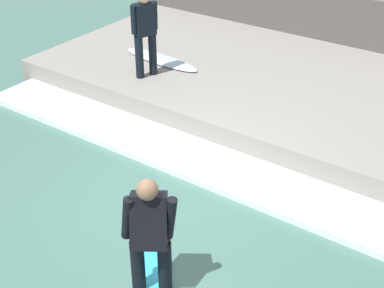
{
  "coord_description": "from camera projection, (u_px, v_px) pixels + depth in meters",
  "views": [
    {
      "loc": [
        -4.59,
        -3.56,
        4.52
      ],
      "look_at": [
        0.52,
        0.0,
        0.7
      ],
      "focal_mm": 50.0,
      "sensor_mm": 36.0,
      "label": 1
    }
  ],
  "objects": [
    {
      "name": "surfer_riding",
      "position": [
        149.0,
        231.0,
        5.51
      ],
      "size": [
        0.53,
        0.54,
        1.45
      ],
      "color": "black",
      "rests_on": "surfboard_riding"
    },
    {
      "name": "surfer_waiting_near",
      "position": [
        145.0,
        30.0,
        9.43
      ],
      "size": [
        0.5,
        0.34,
        1.55
      ],
      "color": "black",
      "rests_on": "concrete_ledge"
    },
    {
      "name": "wave_foam_crest",
      "position": [
        212.0,
        166.0,
        8.02
      ],
      "size": [
        0.98,
        9.16,
        0.11
      ],
      "primitive_type": "cube",
      "color": "white",
      "rests_on": "ground_plane"
    },
    {
      "name": "surfboard_waiting_near",
      "position": [
        161.0,
        59.0,
        10.46
      ],
      "size": [
        0.61,
        1.84,
        0.06
      ],
      "color": "silver",
      "rests_on": "concrete_ledge"
    },
    {
      "name": "back_wall",
      "position": [
        345.0,
        28.0,
        11.26
      ],
      "size": [
        0.5,
        10.12,
        1.46
      ],
      "primitive_type": "cube",
      "color": "#544F49",
      "rests_on": "ground_plane"
    },
    {
      "name": "ground_plane",
      "position": [
        170.0,
        204.0,
        7.31
      ],
      "size": [
        28.0,
        28.0,
        0.0
      ],
      "primitive_type": "plane",
      "color": "#426B60"
    },
    {
      "name": "concrete_ledge",
      "position": [
        292.0,
        91.0,
        9.82
      ],
      "size": [
        4.4,
        9.64,
        0.44
      ],
      "primitive_type": "cube",
      "color": "gray",
      "rests_on": "ground_plane"
    }
  ]
}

